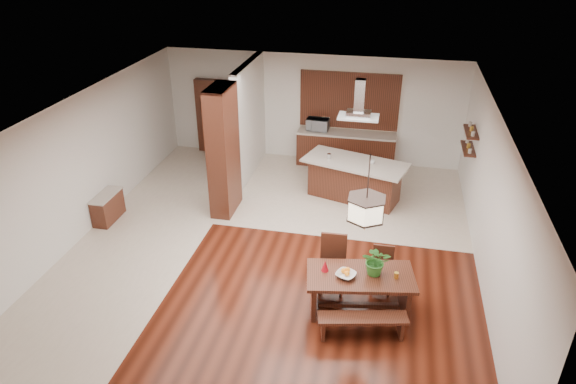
% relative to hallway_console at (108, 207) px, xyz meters
% --- Properties ---
extents(room_shell, '(9.00, 9.04, 2.92)m').
position_rel_hallway_console_xyz_m(room_shell, '(3.81, -0.20, 1.75)').
color(room_shell, '#37130A').
rests_on(room_shell, ground).
extents(tile_hallway, '(2.50, 9.00, 0.01)m').
position_rel_hallway_console_xyz_m(tile_hallway, '(1.06, -0.20, -0.31)').
color(tile_hallway, beige).
rests_on(tile_hallway, ground).
extents(tile_kitchen, '(5.50, 4.00, 0.01)m').
position_rel_hallway_console_xyz_m(tile_kitchen, '(5.06, 2.30, -0.31)').
color(tile_kitchen, beige).
rests_on(tile_kitchen, ground).
extents(soffit_band, '(8.00, 9.00, 0.02)m').
position_rel_hallway_console_xyz_m(soffit_band, '(3.81, -0.20, 2.57)').
color(soffit_band, '#3F220F').
rests_on(soffit_band, room_shell).
extents(partition_pier, '(0.45, 1.00, 2.90)m').
position_rel_hallway_console_xyz_m(partition_pier, '(2.41, 1.00, 1.14)').
color(partition_pier, black).
rests_on(partition_pier, ground).
extents(partition_stub, '(0.18, 2.40, 2.90)m').
position_rel_hallway_console_xyz_m(partition_stub, '(2.41, 3.10, 1.14)').
color(partition_stub, silver).
rests_on(partition_stub, ground).
extents(hallway_console, '(0.37, 0.88, 0.63)m').
position_rel_hallway_console_xyz_m(hallway_console, '(0.00, 0.00, 0.00)').
color(hallway_console, black).
rests_on(hallway_console, ground).
extents(hallway_doorway, '(1.10, 0.20, 2.10)m').
position_rel_hallway_console_xyz_m(hallway_doorway, '(1.11, 4.20, 0.74)').
color(hallway_doorway, black).
rests_on(hallway_doorway, ground).
extents(rear_counter, '(2.60, 0.62, 0.95)m').
position_rel_hallway_console_xyz_m(rear_counter, '(4.81, 4.00, 0.16)').
color(rear_counter, black).
rests_on(rear_counter, ground).
extents(kitchen_window, '(2.60, 0.08, 1.50)m').
position_rel_hallway_console_xyz_m(kitchen_window, '(4.81, 4.26, 1.44)').
color(kitchen_window, olive).
rests_on(kitchen_window, room_shell).
extents(shelf_lower, '(0.26, 0.90, 0.04)m').
position_rel_hallway_console_xyz_m(shelf_lower, '(7.68, 2.40, 1.08)').
color(shelf_lower, black).
rests_on(shelf_lower, room_shell).
extents(shelf_upper, '(0.26, 0.90, 0.04)m').
position_rel_hallway_console_xyz_m(shelf_upper, '(7.68, 2.40, 1.49)').
color(shelf_upper, black).
rests_on(shelf_upper, room_shell).
extents(dining_table, '(1.89, 1.18, 0.74)m').
position_rel_hallway_console_xyz_m(dining_table, '(5.69, -1.86, 0.23)').
color(dining_table, black).
rests_on(dining_table, ground).
extents(dining_bench, '(1.45, 0.61, 0.40)m').
position_rel_hallway_console_xyz_m(dining_bench, '(5.80, -2.49, -0.12)').
color(dining_bench, black).
rests_on(dining_bench, ground).
extents(dining_chair_left, '(0.48, 0.48, 1.05)m').
position_rel_hallway_console_xyz_m(dining_chair_left, '(5.16, -1.41, 0.21)').
color(dining_chair_left, black).
rests_on(dining_chair_left, ground).
extents(dining_chair_right, '(0.38, 0.38, 0.85)m').
position_rel_hallway_console_xyz_m(dining_chair_right, '(6.03, -1.25, 0.11)').
color(dining_chair_right, black).
rests_on(dining_chair_right, ground).
extents(pendant_lantern, '(0.64, 0.64, 1.31)m').
position_rel_hallway_console_xyz_m(pendant_lantern, '(5.69, -1.86, 1.93)').
color(pendant_lantern, beige).
rests_on(pendant_lantern, room_shell).
extents(foliage_plant, '(0.47, 0.41, 0.51)m').
position_rel_hallway_console_xyz_m(foliage_plant, '(5.92, -1.78, 0.68)').
color(foliage_plant, '#2B6C24').
rests_on(foliage_plant, dining_table).
extents(fruit_bowl, '(0.41, 0.41, 0.08)m').
position_rel_hallway_console_xyz_m(fruit_bowl, '(5.45, -1.97, 0.46)').
color(fruit_bowl, '#BBAEA3').
rests_on(fruit_bowl, dining_table).
extents(napkin_cone, '(0.16, 0.16, 0.20)m').
position_rel_hallway_console_xyz_m(napkin_cone, '(5.09, -1.87, 0.52)').
color(napkin_cone, '#A80C17').
rests_on(napkin_cone, dining_table).
extents(gold_ornament, '(0.08, 0.08, 0.11)m').
position_rel_hallway_console_xyz_m(gold_ornament, '(6.26, -1.83, 0.47)').
color(gold_ornament, gold).
rests_on(gold_ornament, dining_table).
extents(kitchen_island, '(2.57, 1.67, 0.98)m').
position_rel_hallway_console_xyz_m(kitchen_island, '(5.21, 2.15, 0.19)').
color(kitchen_island, black).
rests_on(kitchen_island, ground).
extents(range_hood, '(0.90, 0.55, 0.87)m').
position_rel_hallway_console_xyz_m(range_hood, '(5.21, 2.15, 2.15)').
color(range_hood, silver).
rests_on(range_hood, room_shell).
extents(island_cup, '(0.14, 0.14, 0.09)m').
position_rel_hallway_console_xyz_m(island_cup, '(5.60, 2.06, 0.71)').
color(island_cup, silver).
rests_on(island_cup, kitchen_island).
extents(microwave, '(0.60, 0.43, 0.32)m').
position_rel_hallway_console_xyz_m(microwave, '(4.03, 4.02, 0.80)').
color(microwave, silver).
rests_on(microwave, rear_counter).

